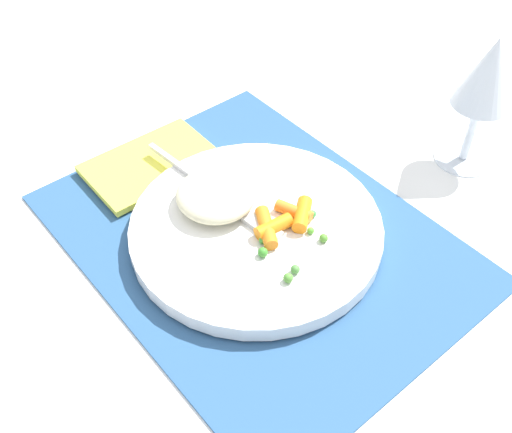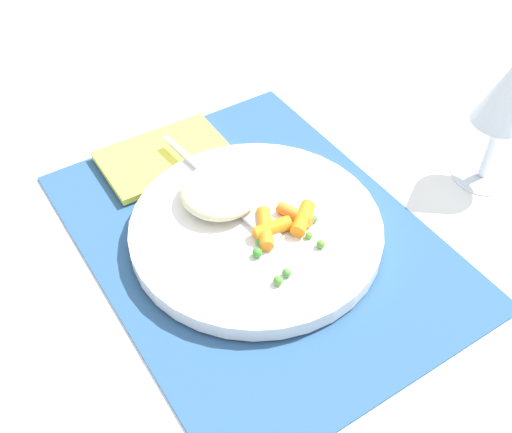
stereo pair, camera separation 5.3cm
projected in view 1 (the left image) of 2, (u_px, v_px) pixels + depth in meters
The scene contains 9 objects.
ground_plane at pixel (256, 239), 0.64m from camera, with size 2.40×2.40×0.00m, color white.
placemat at pixel (256, 237), 0.64m from camera, with size 0.42×0.32×0.01m, color #2D5684.
plate at pixel (256, 229), 0.63m from camera, with size 0.26×0.26×0.02m, color white.
rice_mound at pixel (216, 195), 0.63m from camera, with size 0.08×0.08×0.03m, color beige.
carrot_portion at pixel (284, 220), 0.62m from camera, with size 0.05×0.08×0.02m.
pea_scatter at pixel (292, 247), 0.60m from camera, with size 0.06×0.08×0.01m.
fork at pixel (224, 198), 0.65m from camera, with size 0.20×0.03×0.01m.
wine_glass at pixel (488, 78), 0.65m from camera, with size 0.07×0.07×0.16m.
napkin at pixel (151, 164), 0.71m from camera, with size 0.10×0.14×0.01m, color #EAE54C.
Camera 1 is at (0.33, -0.28, 0.47)m, focal length 43.43 mm.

